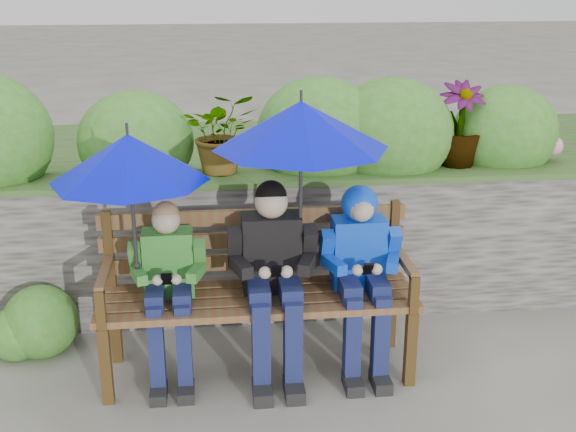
{
  "coord_description": "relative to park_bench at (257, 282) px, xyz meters",
  "views": [
    {
      "loc": [
        -0.46,
        -3.98,
        2.36
      ],
      "look_at": [
        0.0,
        0.1,
        0.95
      ],
      "focal_mm": 45.0,
      "sensor_mm": 36.0,
      "label": 1
    }
  ],
  "objects": [
    {
      "name": "park_bench",
      "position": [
        0.0,
        0.0,
        0.0
      ],
      "size": [
        1.89,
        0.55,
        1.0
      ],
      "color": "#422E13",
      "rests_on": "ground"
    },
    {
      "name": "boy_right",
      "position": [
        0.62,
        -0.08,
        0.13
      ],
      "size": [
        0.48,
        0.58,
        1.15
      ],
      "color": "#0037B9",
      "rests_on": "ground"
    },
    {
      "name": "umbrella_right",
      "position": [
        0.26,
        -0.05,
        0.96
      ],
      "size": [
        1.01,
        1.01,
        0.98
      ],
      "color": "#0007E0",
      "rests_on": "ground"
    },
    {
      "name": "garden_backdrop",
      "position": [
        0.09,
        1.56,
        0.1
      ],
      "size": [
        8.0,
        2.84,
        1.85
      ],
      "color": "#413D38",
      "rests_on": "ground"
    },
    {
      "name": "umbrella_left",
      "position": [
        -0.69,
        -0.11,
        0.82
      ],
      "size": [
        0.88,
        0.88,
        0.85
      ],
      "color": "#0007E0",
      "rests_on": "ground"
    },
    {
      "name": "ground",
      "position": [
        0.2,
        -0.01,
        -0.57
      ],
      "size": [
        60.0,
        60.0,
        0.0
      ],
      "primitive_type": "plane",
      "color": "#636253",
      "rests_on": "ground"
    },
    {
      "name": "boy_left",
      "position": [
        -0.52,
        -0.08,
        0.07
      ],
      "size": [
        0.44,
        0.51,
        1.09
      ],
      "color": "#1C6822",
      "rests_on": "ground"
    },
    {
      "name": "boy_middle",
      "position": [
        0.09,
        -0.09,
        0.11
      ],
      "size": [
        0.52,
        0.6,
        1.2
      ],
      "color": "black",
      "rests_on": "ground"
    }
  ]
}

